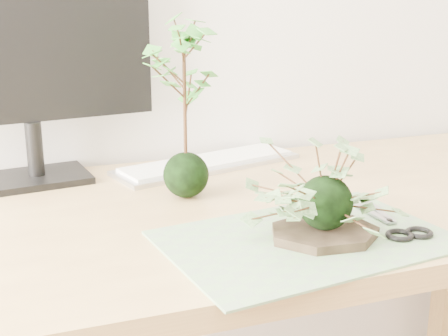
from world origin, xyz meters
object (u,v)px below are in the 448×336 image
at_px(maple_kokedama, 184,63).
at_px(monitor, 26,54).
at_px(desk, 250,246).
at_px(ivy_kokedama, 326,178).
at_px(keyboard, 208,163).

distance_m(maple_kokedama, monitor, 0.34).
bearing_deg(desk, maple_kokedama, 144.68).
relative_size(maple_kokedama, monitor, 0.71).
distance_m(ivy_kokedama, monitor, 0.66).
bearing_deg(desk, ivy_kokedama, -78.74).
distance_m(ivy_kokedama, maple_kokedama, 0.35).
bearing_deg(ivy_kokedama, monitor, 129.67).
bearing_deg(keyboard, ivy_kokedama, -100.16).
bearing_deg(monitor, ivy_kokedama, -57.61).
xyz_separation_m(keyboard, monitor, (-0.37, 0.02, 0.25)).
bearing_deg(keyboard, maple_kokedama, -134.59).
bearing_deg(keyboard, desk, -105.56).
height_order(keyboard, monitor, monitor).
relative_size(keyboard, monitor, 0.88).
bearing_deg(maple_kokedama, monitor, 141.31).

